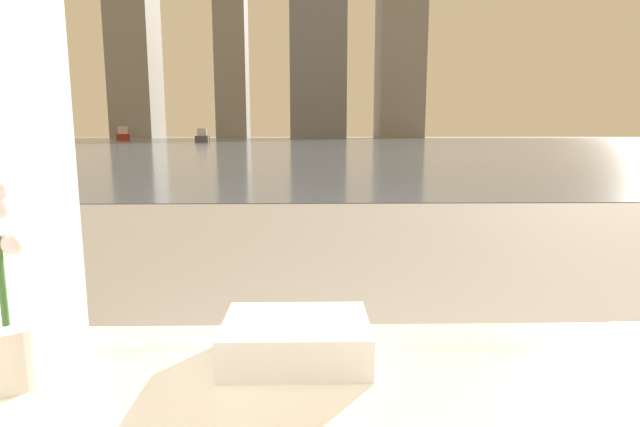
# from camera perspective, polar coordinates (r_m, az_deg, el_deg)

# --- Properties ---
(potted_orchid) EXTENTS (0.11, 0.11, 0.41)m
(potted_orchid) POSITION_cam_1_polar(r_m,az_deg,el_deg) (1.05, -32.17, -10.57)
(potted_orchid) COLOR silver
(potted_orchid) RESTS_ON bathtub
(towel_stack) EXTENTS (0.28, 0.21, 0.08)m
(towel_stack) POSITION_cam_1_polar(r_m,az_deg,el_deg) (1.02, -2.75, -14.17)
(towel_stack) COLOR white
(towel_stack) RESTS_ON bathtub
(harbor_water) EXTENTS (180.00, 110.00, 0.01)m
(harbor_water) POSITION_cam_1_polar(r_m,az_deg,el_deg) (62.09, -1.06, 8.20)
(harbor_water) COLOR slate
(harbor_water) RESTS_ON ground_plane
(harbor_boat_1) EXTENTS (2.06, 4.38, 1.58)m
(harbor_boat_1) POSITION_cam_1_polar(r_m,az_deg,el_deg) (60.76, -13.30, 8.47)
(harbor_boat_1) COLOR #4C4C51
(harbor_boat_1) RESTS_ON harbor_water
(harbor_boat_5) EXTENTS (3.63, 5.77, 2.05)m
(harbor_boat_5) POSITION_cam_1_polar(r_m,az_deg,el_deg) (81.21, -21.58, 8.30)
(harbor_boat_5) COLOR maroon
(harbor_boat_5) RESTS_ON harbor_water
(skyline_tower_2) EXTENTS (12.77, 7.35, 47.80)m
(skyline_tower_2) POSITION_cam_1_polar(r_m,az_deg,el_deg) (120.30, -0.21, 20.09)
(skyline_tower_2) COLOR slate
(skyline_tower_2) RESTS_ON ground_plane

